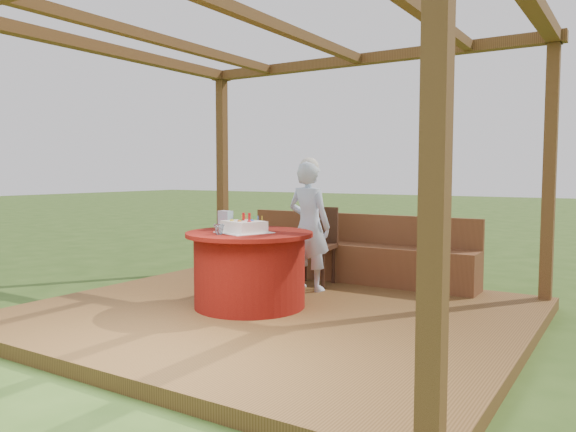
% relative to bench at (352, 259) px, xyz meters
% --- Properties ---
extents(ground, '(60.00, 60.00, 0.00)m').
position_rel_bench_xyz_m(ground, '(0.00, -1.72, -0.38)').
color(ground, '#304E1A').
rests_on(ground, ground).
extents(deck, '(4.50, 4.00, 0.12)m').
position_rel_bench_xyz_m(deck, '(0.00, -1.72, -0.32)').
color(deck, brown).
rests_on(deck, ground).
extents(pergola, '(4.50, 4.00, 2.72)m').
position_rel_bench_xyz_m(pergola, '(0.00, -1.72, 2.02)').
color(pergola, brown).
rests_on(pergola, deck).
extents(bench, '(3.00, 0.42, 0.80)m').
position_rel_bench_xyz_m(bench, '(0.00, 0.00, 0.00)').
color(bench, brown).
rests_on(bench, deck).
extents(table, '(1.23, 1.23, 0.73)m').
position_rel_bench_xyz_m(table, '(-0.27, -1.74, 0.11)').
color(table, maroon).
rests_on(table, deck).
extents(chair, '(0.51, 0.51, 0.90)m').
position_rel_bench_xyz_m(chair, '(-0.28, -0.41, 0.24)').
color(chair, '#381E11').
rests_on(chair, deck).
extents(elderly_woman, '(0.55, 0.38, 1.47)m').
position_rel_bench_xyz_m(elderly_woman, '(-0.17, -0.75, 0.47)').
color(elderly_woman, '#ABD0FF').
rests_on(elderly_woman, deck).
extents(birthday_cake, '(0.55, 0.55, 0.19)m').
position_rel_bench_xyz_m(birthday_cake, '(-0.28, -1.82, 0.52)').
color(birthday_cake, white).
rests_on(birthday_cake, table).
extents(gift_bag, '(0.14, 0.10, 0.19)m').
position_rel_bench_xyz_m(gift_bag, '(-0.60, -1.69, 0.56)').
color(gift_bag, '#DF90CA').
rests_on(gift_bag, table).
extents(drinking_glass, '(0.12, 0.12, 0.10)m').
position_rel_bench_xyz_m(drinking_glass, '(-0.38, -2.07, 0.51)').
color(drinking_glass, white).
rests_on(drinking_glass, table).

